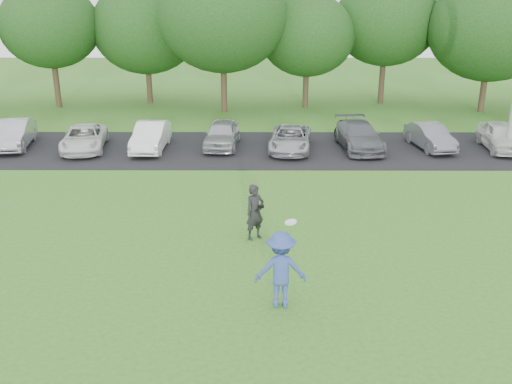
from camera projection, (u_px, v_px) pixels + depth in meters
ground at (255, 288)px, 14.19m from camera, size 100.00×100.00×0.00m
parking_lot at (257, 149)px, 26.42m from camera, size 32.00×6.50×0.03m
frisbee_player at (281, 270)px, 13.13m from camera, size 1.23×0.74×2.18m
camera_bystander at (255, 212)px, 16.74m from camera, size 0.74×0.69×1.69m
parked_cars at (262, 136)px, 26.20m from camera, size 30.91×4.51×1.24m
tree_row at (283, 26)px, 33.95m from camera, size 42.39×9.85×8.64m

